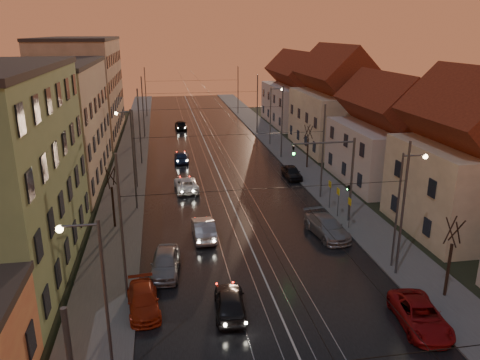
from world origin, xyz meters
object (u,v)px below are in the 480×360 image
driving_car_3 (181,157)px  parked_right_0 (420,315)px  street_lamp_0 (97,288)px  street_lamp_3 (273,110)px  driving_car_1 (204,229)px  parked_left_3 (165,263)px  street_lamp_1 (403,199)px  driving_car_4 (181,125)px  parked_right_1 (327,227)px  driving_car_2 (186,184)px  parked_right_2 (292,172)px  driving_car_0 (230,302)px  parked_left_2 (143,301)px  street_lamp_2 (131,141)px  traffic_light_mast (340,170)px

driving_car_3 → parked_right_0: size_ratio=0.88×
street_lamp_0 → parked_right_0: bearing=5.5°
street_lamp_3 → parked_right_0: 42.67m
driving_car_1 → parked_left_3: bearing=58.5°
street_lamp_1 → driving_car_4: street_lamp_1 is taller
driving_car_3 → parked_right_1: bearing=115.4°
driving_car_3 → parked_right_1: (10.08, -23.66, 0.13)m
parked_right_1 → street_lamp_0: bearing=-145.6°
driving_car_3 → parked_left_3: size_ratio=0.95×
driving_car_2 → parked_right_1: 16.28m
driving_car_1 → parked_right_2: 17.42m
driving_car_0 → parked_left_2: size_ratio=0.99×
street_lamp_3 → parked_left_3: bearing=-114.2°
street_lamp_0 → driving_car_1: street_lamp_0 is taller
driving_car_0 → parked_left_2: driving_car_0 is taller
driving_car_4 → street_lamp_0: bearing=82.1°
driving_car_0 → parked_left_3: 6.31m
driving_car_4 → parked_right_2: (10.55, -28.64, -0.07)m
street_lamp_2 → parked_right_2: (16.70, 0.53, -4.21)m
street_lamp_0 → parked_right_1: (15.34, 13.67, -4.13)m
driving_car_4 → parked_right_1: bearing=100.1°
traffic_light_mast → driving_car_3: 24.73m
driving_car_3 → parked_right_1: parked_right_1 is taller
parked_right_2 → driving_car_0: bearing=-113.6°
street_lamp_0 → parked_right_0: street_lamp_0 is taller
driving_car_0 → parked_left_3: (-3.51, 5.25, 0.05)m
parked_left_2 → street_lamp_1: bearing=2.2°
driving_car_3 → parked_right_0: (11.01, -35.76, 0.05)m
street_lamp_2 → driving_car_4: bearing=78.1°
street_lamp_0 → street_lamp_1: same height
traffic_light_mast → driving_car_2: bearing=138.9°
driving_car_4 → parked_right_0: bearing=98.5°
driving_car_0 → parked_right_2: (10.37, 24.02, -0.04)m
street_lamp_1 → parked_right_2: 21.01m
driving_car_4 → parked_left_2: driving_car_4 is taller
street_lamp_1 → street_lamp_2: same height
driving_car_1 → driving_car_2: (-0.66, 11.49, -0.10)m
street_lamp_0 → driving_car_4: bearing=83.9°
street_lamp_3 → traffic_light_mast: 28.03m
driving_car_1 → parked_right_2: driving_car_1 is taller
street_lamp_0 → parked_right_0: (16.27, 1.58, -4.21)m
street_lamp_2 → street_lamp_3: size_ratio=1.00×
traffic_light_mast → parked_right_0: traffic_light_mast is taller
street_lamp_3 → parked_right_2: size_ratio=2.01×
traffic_light_mast → driving_car_1: traffic_light_mast is taller
street_lamp_1 → driving_car_1: 14.76m
street_lamp_1 → driving_car_0: street_lamp_1 is taller
driving_car_0 → driving_car_3: driving_car_0 is taller
street_lamp_0 → parked_left_2: street_lamp_0 is taller
driving_car_4 → parked_left_3: parked_left_3 is taller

